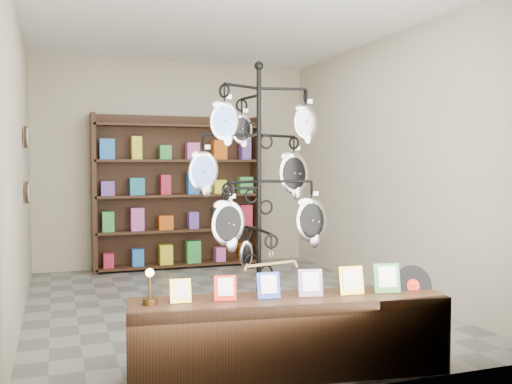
% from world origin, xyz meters
% --- Properties ---
extents(ground, '(5.00, 5.00, 0.00)m').
position_xyz_m(ground, '(0.00, 0.00, 0.00)').
color(ground, slate).
rests_on(ground, ground).
extents(room_envelope, '(5.00, 5.00, 5.00)m').
position_xyz_m(room_envelope, '(0.00, 0.00, 1.85)').
color(room_envelope, '#AFA58D').
rests_on(room_envelope, ground).
extents(display_tree, '(1.21, 1.11, 2.36)m').
position_xyz_m(display_tree, '(-0.08, -1.37, 1.36)').
color(display_tree, black).
rests_on(display_tree, ground).
extents(front_shelf, '(2.32, 0.78, 0.81)m').
position_xyz_m(front_shelf, '(-0.11, -2.11, 0.28)').
color(front_shelf, black).
rests_on(front_shelf, ground).
extents(back_shelving, '(2.42, 0.36, 2.20)m').
position_xyz_m(back_shelving, '(0.00, 2.30, 1.03)').
color(back_shelving, black).
rests_on(back_shelving, ground).
extents(wall_clocks, '(0.03, 0.24, 0.84)m').
position_xyz_m(wall_clocks, '(-1.97, 0.80, 1.50)').
color(wall_clocks, black).
rests_on(wall_clocks, ground).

